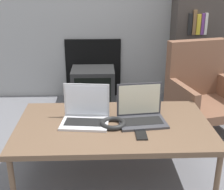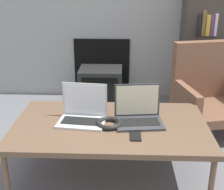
{
  "view_description": "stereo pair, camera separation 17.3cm",
  "coord_description": "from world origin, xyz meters",
  "views": [
    {
      "loc": [
        -0.09,
        -1.62,
        1.37
      ],
      "look_at": [
        0.0,
        0.6,
        0.51
      ],
      "focal_mm": 50.0,
      "sensor_mm": 36.0,
      "label": 1
    },
    {
      "loc": [
        0.09,
        -1.62,
        1.37
      ],
      "look_at": [
        0.0,
        0.6,
        0.51
      ],
      "focal_mm": 50.0,
      "sensor_mm": 36.0,
      "label": 2
    }
  ],
  "objects": [
    {
      "name": "laptop_right",
      "position": [
        0.19,
        0.34,
        0.47
      ],
      "size": [
        0.34,
        0.26,
        0.25
      ],
      "rotation": [
        0.0,
        0.0,
        0.11
      ],
      "color": "#38383D",
      "rests_on": "table"
    },
    {
      "name": "phone",
      "position": [
        0.17,
        0.13,
        0.42
      ],
      "size": [
        0.07,
        0.15,
        0.01
      ],
      "color": "black",
      "rests_on": "table"
    },
    {
      "name": "table",
      "position": [
        0.0,
        0.3,
        0.38
      ],
      "size": [
        1.32,
        0.78,
        0.41
      ],
      "color": "brown",
      "rests_on": "ground_plane"
    },
    {
      "name": "bookshelf",
      "position": [
        1.16,
        1.75,
        0.71
      ],
      "size": [
        0.9,
        0.32,
        1.43
      ],
      "color": "#3F3833",
      "rests_on": "ground_plane"
    },
    {
      "name": "headphones",
      "position": [
        -0.01,
        0.27,
        0.43
      ],
      "size": [
        0.18,
        0.18,
        0.03
      ],
      "color": "black",
      "rests_on": "table"
    },
    {
      "name": "armchair",
      "position": [
        0.85,
        1.08,
        0.38
      ],
      "size": [
        0.69,
        0.71,
        0.8
      ],
      "rotation": [
        0.0,
        0.0,
        0.24
      ],
      "color": "brown",
      "rests_on": "ground_plane"
    },
    {
      "name": "laptop_left",
      "position": [
        -0.19,
        0.34,
        0.47
      ],
      "size": [
        0.34,
        0.26,
        0.25
      ],
      "rotation": [
        0.0,
        0.0,
        -0.11
      ],
      "color": "silver",
      "rests_on": "table"
    },
    {
      "name": "tv",
      "position": [
        -0.17,
        1.7,
        0.2
      ],
      "size": [
        0.47,
        0.4,
        0.39
      ],
      "color": "black",
      "rests_on": "ground_plane"
    }
  ]
}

